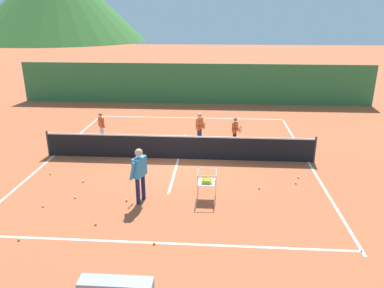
{
  "coord_description": "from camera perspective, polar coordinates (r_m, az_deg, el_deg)",
  "views": [
    {
      "loc": [
        1.5,
        -13.64,
        5.45
      ],
      "look_at": [
        0.62,
        -1.11,
        1.03
      ],
      "focal_mm": 34.41,
      "sensor_mm": 36.0,
      "label": 1
    }
  ],
  "objects": [
    {
      "name": "ground_plane",
      "position": [
        14.77,
        -2.12,
        -2.29
      ],
      "size": [
        120.0,
        120.0,
        0.0
      ],
      "primitive_type": "plane",
      "color": "#B25633"
    },
    {
      "name": "line_baseline_near",
      "position": [
        9.68,
        -5.82,
        -14.99
      ],
      "size": [
        10.25,
        0.08,
        0.01
      ],
      "primitive_type": "cube",
      "color": "white",
      "rests_on": "ground"
    },
    {
      "name": "line_baseline_far",
      "position": [
        20.64,
        -0.31,
        4.08
      ],
      "size": [
        10.25,
        0.08,
        0.01
      ],
      "primitive_type": "cube",
      "color": "white",
      "rests_on": "ground"
    },
    {
      "name": "line_sideline_west",
      "position": [
        16.11,
        -20.56,
        -1.67
      ],
      "size": [
        0.08,
        11.99,
        0.01
      ],
      "primitive_type": "cube",
      "color": "white",
      "rests_on": "ground"
    },
    {
      "name": "line_sideline_east",
      "position": [
        15.13,
        17.58,
        -2.68
      ],
      "size": [
        0.08,
        11.99,
        0.01
      ],
      "primitive_type": "cube",
      "color": "white",
      "rests_on": "ground"
    },
    {
      "name": "line_service_center",
      "position": [
        14.77,
        -2.12,
        -2.28
      ],
      "size": [
        0.08,
        6.2,
        0.01
      ],
      "primitive_type": "cube",
      "color": "white",
      "rests_on": "ground"
    },
    {
      "name": "tennis_net",
      "position": [
        14.59,
        -2.14,
        -0.47
      ],
      "size": [
        10.72,
        0.08,
        1.05
      ],
      "color": "#333338",
      "rests_on": "ground"
    },
    {
      "name": "instructor",
      "position": [
        11.19,
        -8.15,
        -4.05
      ],
      "size": [
        0.47,
        0.85,
        1.73
      ],
      "color": "#191E4C",
      "rests_on": "ground"
    },
    {
      "name": "student_0",
      "position": [
        17.29,
        -13.88,
        3.08
      ],
      "size": [
        0.4,
        0.51,
        1.28
      ],
      "color": "silver",
      "rests_on": "ground"
    },
    {
      "name": "student_1",
      "position": [
        16.34,
        1.2,
        2.94
      ],
      "size": [
        0.42,
        0.73,
        1.38
      ],
      "color": "navy",
      "rests_on": "ground"
    },
    {
      "name": "student_2",
      "position": [
        16.15,
        6.71,
        2.38
      ],
      "size": [
        0.41,
        0.69,
        1.27
      ],
      "color": "black",
      "rests_on": "ground"
    },
    {
      "name": "ball_cart",
      "position": [
        11.44,
        2.28,
        -5.74
      ],
      "size": [
        0.58,
        0.58,
        0.9
      ],
      "color": "#B7B7BC",
      "rests_on": "ground"
    },
    {
      "name": "tennis_ball_0",
      "position": [
        12.24,
        -17.64,
        -7.87
      ],
      "size": [
        0.07,
        0.07,
        0.07
      ],
      "primitive_type": "sphere",
      "color": "yellow",
      "rests_on": "ground"
    },
    {
      "name": "tennis_ball_1",
      "position": [
        12.05,
        -22.08,
        -8.9
      ],
      "size": [
        0.07,
        0.07,
        0.07
      ],
      "primitive_type": "sphere",
      "color": "yellow",
      "rests_on": "ground"
    },
    {
      "name": "tennis_ball_2",
      "position": [
        13.57,
        16.14,
        -4.97
      ],
      "size": [
        0.07,
        0.07,
        0.07
      ],
      "primitive_type": "sphere",
      "color": "yellow",
      "rests_on": "ground"
    },
    {
      "name": "tennis_ball_3",
      "position": [
        10.67,
        -25.25,
        -13.22
      ],
      "size": [
        0.07,
        0.07,
        0.07
      ],
      "primitive_type": "sphere",
      "color": "yellow",
      "rests_on": "ground"
    },
    {
      "name": "tennis_ball_4",
      "position": [
        10.66,
        -14.71,
        -11.87
      ],
      "size": [
        0.07,
        0.07,
        0.07
      ],
      "primitive_type": "sphere",
      "color": "yellow",
      "rests_on": "ground"
    },
    {
      "name": "tennis_ball_5",
      "position": [
        11.68,
        -10.11,
        -8.57
      ],
      "size": [
        0.07,
        0.07,
        0.07
      ],
      "primitive_type": "sphere",
      "color": "yellow",
      "rests_on": "ground"
    },
    {
      "name": "tennis_ball_6",
      "position": [
        13.28,
        -16.52,
        -5.56
      ],
      "size": [
        0.07,
        0.07,
        0.07
      ],
      "primitive_type": "sphere",
      "color": "yellow",
      "rests_on": "ground"
    },
    {
      "name": "tennis_ball_7",
      "position": [
        9.61,
        -5.86,
        -15.05
      ],
      "size": [
        0.07,
        0.07,
        0.07
      ],
      "primitive_type": "sphere",
      "color": "yellow",
      "rests_on": "ground"
    },
    {
      "name": "tennis_ball_8",
      "position": [
        13.1,
        15.79,
        -5.83
      ],
      "size": [
        0.07,
        0.07,
        0.07
      ],
      "primitive_type": "sphere",
      "color": "yellow",
      "rests_on": "ground"
    },
    {
      "name": "tennis_ball_9",
      "position": [
        14.26,
        -21.1,
        -4.33
      ],
      "size": [
        0.07,
        0.07,
        0.07
      ],
      "primitive_type": "sphere",
      "color": "yellow",
      "rests_on": "ground"
    },
    {
      "name": "tennis_ball_10",
      "position": [
        12.47,
        10.4,
        -6.71
      ],
      "size": [
        0.07,
        0.07,
        0.07
      ],
      "primitive_type": "sphere",
      "color": "yellow",
      "rests_on": "ground"
    },
    {
      "name": "windscreen_fence",
      "position": [
        23.89,
        0.34,
        9.33
      ],
      "size": [
        22.54,
        0.08,
        2.56
      ],
      "primitive_type": "cube",
      "color": "#33753D",
      "rests_on": "ground"
    }
  ]
}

